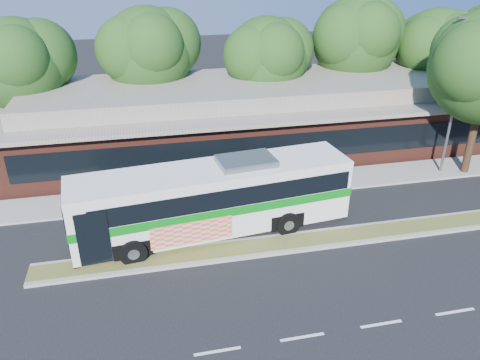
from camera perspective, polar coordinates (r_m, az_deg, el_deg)
The scene contains 12 objects.
ground at distance 21.86m, azimuth 10.76°, elevation -8.03°, with size 120.00×120.00×0.00m, color black.
median_strip at distance 22.27m, azimuth 10.20°, elevation -7.04°, with size 26.00×1.10×0.15m, color #4E5323.
sidewalk at distance 26.98m, azimuth 5.70°, elevation -0.51°, with size 44.00×2.60×0.12m, color gray.
plaza_building at distance 32.05m, azimuth 2.31°, elevation 8.00°, with size 33.20×11.20×4.45m.
lamp_post at distance 29.25m, azimuth 24.82°, elevation 9.51°, with size 0.93×0.18×9.07m.
tree_bg_a at distance 32.94m, azimuth -24.72°, elevation 12.93°, with size 6.47×5.80×8.63m.
tree_bg_b at distance 33.17m, azimuth -10.47°, elevation 15.39°, with size 6.69×6.00×9.00m.
tree_bg_c at distance 33.53m, azimuth 3.88°, elevation 14.90°, with size 6.24×5.60×8.26m.
tree_bg_d at distance 36.85m, azimuth 14.52°, elevation 16.50°, with size 6.91×6.20×9.37m.
tree_bg_e at distance 39.11m, azimuth 23.22°, elevation 14.79°, with size 6.47×5.80×8.50m.
transit_bus at distance 21.60m, azimuth -3.13°, elevation -1.75°, with size 13.14×4.23×3.63m.
sedan at distance 28.82m, azimuth -22.03°, elevation 0.65°, with size 1.75×4.32×1.25m, color silver.
Camera 1 is at (-7.72, -16.46, 12.13)m, focal length 35.00 mm.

